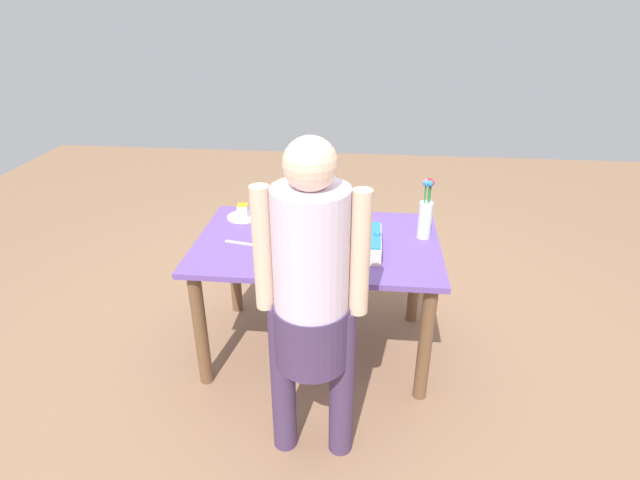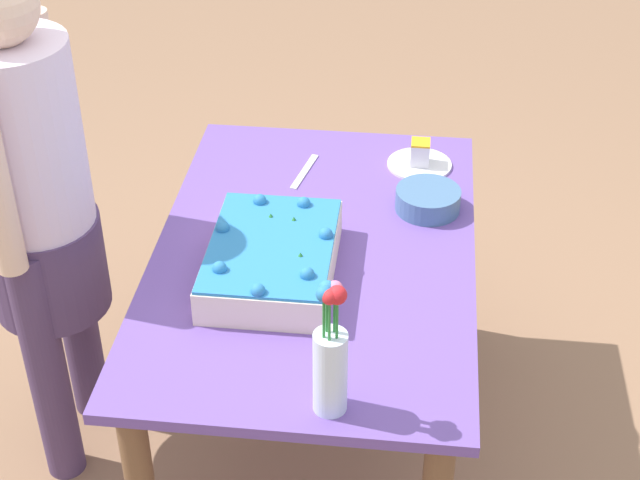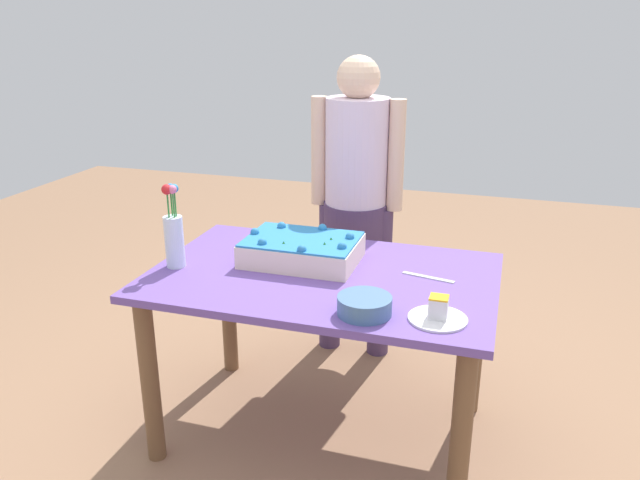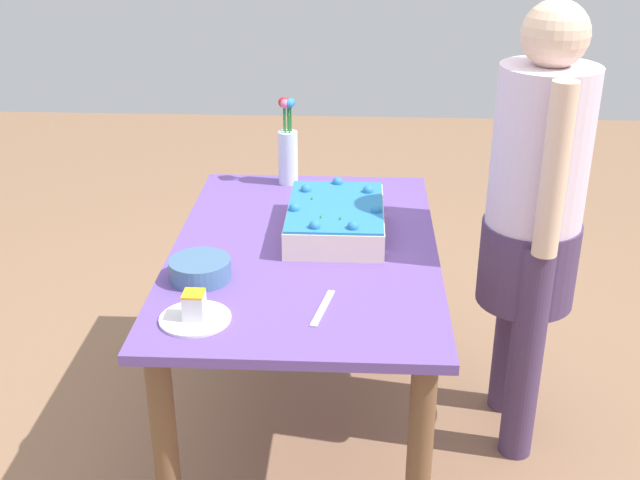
# 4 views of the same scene
# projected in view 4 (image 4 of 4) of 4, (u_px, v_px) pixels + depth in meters

# --- Properties ---
(ground_plane) EXTENTS (8.00, 8.00, 0.00)m
(ground_plane) POSITION_uv_depth(u_px,v_px,m) (306.00, 429.00, 2.87)
(ground_plane) COLOR #956D50
(dining_table) EXTENTS (1.31, 0.84, 0.72)m
(dining_table) POSITION_uv_depth(u_px,v_px,m) (305.00, 280.00, 2.61)
(dining_table) COLOR #6B4BA0
(dining_table) RESTS_ON ground_plane
(sheet_cake) EXTENTS (0.45, 0.31, 0.12)m
(sheet_cake) POSITION_uv_depth(u_px,v_px,m) (336.00, 219.00, 2.64)
(sheet_cake) COLOR #FBE3C7
(sheet_cake) RESTS_ON dining_table
(serving_plate_with_slice) EXTENTS (0.19, 0.19, 0.08)m
(serving_plate_with_slice) POSITION_uv_depth(u_px,v_px,m) (195.00, 312.00, 2.14)
(serving_plate_with_slice) COLOR white
(serving_plate_with_slice) RESTS_ON dining_table
(cake_knife) EXTENTS (0.20, 0.06, 0.00)m
(cake_knife) POSITION_uv_depth(u_px,v_px,m) (323.00, 308.00, 2.20)
(cake_knife) COLOR silver
(cake_knife) RESTS_ON dining_table
(flower_vase) EXTENTS (0.07, 0.07, 0.34)m
(flower_vase) POSITION_uv_depth(u_px,v_px,m) (288.00, 149.00, 3.03)
(flower_vase) COLOR white
(flower_vase) RESTS_ON dining_table
(fruit_bowl) EXTENTS (0.18, 0.18, 0.06)m
(fruit_bowl) POSITION_uv_depth(u_px,v_px,m) (200.00, 269.00, 2.35)
(fruit_bowl) COLOR #486E98
(fruit_bowl) RESTS_ON dining_table
(person_standing) EXTENTS (0.45, 0.31, 1.49)m
(person_standing) POSITION_uv_depth(u_px,v_px,m) (534.00, 207.00, 2.52)
(person_standing) COLOR #49355B
(person_standing) RESTS_ON ground_plane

